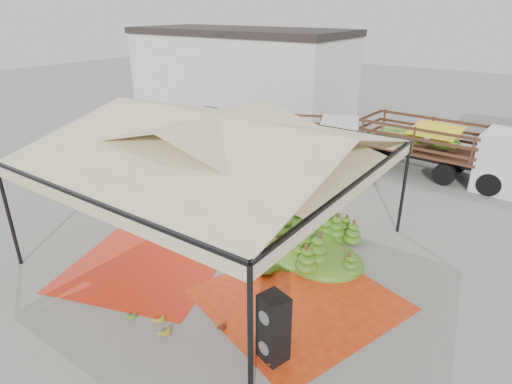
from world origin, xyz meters
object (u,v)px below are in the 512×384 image
Objects in this scene: banana_heap at (288,228)px; truck_right at (449,145)px; truck_left at (296,135)px; speaker_stack at (273,328)px; vendor at (267,178)px.

banana_heap is 9.07m from truck_right.
banana_heap is at bearing -83.71° from truck_left.
banana_heap is 4.58m from speaker_stack.
truck_right is (4.73, 6.40, 0.51)m from vendor.
truck_left is (-3.75, 6.74, 0.69)m from banana_heap.
truck_left is at bearing -158.77° from truck_right.
banana_heap is 3.55× the size of speaker_stack.
truck_right reaches higher than truck_left.
vendor reaches higher than speaker_stack.
truck_left is at bearing 119.11° from banana_heap.
truck_right is (0.27, 12.75, 0.63)m from speaker_stack.
truck_left is at bearing -59.59° from vendor.
banana_heap is 7.75m from truck_left.
truck_right is (2.41, 8.70, 0.81)m from banana_heap.
vendor is 4.68m from truck_left.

